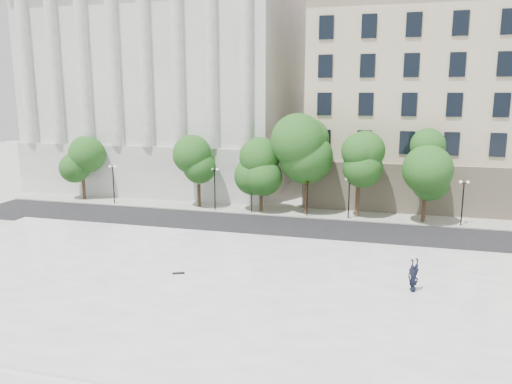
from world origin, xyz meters
TOP-DOWN VIEW (x-y plane):
  - ground at (0.00, 0.00)m, footprint 160.00×160.00m
  - plaza at (0.00, 3.00)m, footprint 44.00×22.00m
  - street at (0.00, 18.00)m, footprint 60.00×8.00m
  - far_sidewalk at (0.00, 24.00)m, footprint 60.00×4.00m
  - building_west at (-17.00, 38.57)m, footprint 31.50×27.65m
  - building_east at (20.00, 38.91)m, footprint 36.00×26.15m
  - traffic_light_west at (-2.43, 22.30)m, footprint 0.69×1.56m
  - traffic_light_east at (3.08, 22.30)m, footprint 0.73×1.90m
  - person_lying at (12.13, 4.93)m, footprint 1.73×2.04m
  - skateboard at (-2.24, 4.05)m, footprint 0.78×0.49m
  - street_trees at (-0.66, 23.43)m, footprint 39.85×4.73m
  - lamp_posts at (-0.18, 22.60)m, footprint 35.61×0.28m

SIDE VIEW (x-z plane):
  - ground at x=0.00m, z-range 0.00..0.00m
  - street at x=0.00m, z-range 0.00..0.02m
  - far_sidewalk at x=0.00m, z-range 0.00..0.12m
  - plaza at x=0.00m, z-range 0.00..0.45m
  - skateboard at x=-2.24m, z-range 0.45..0.53m
  - person_lying at x=12.13m, z-range 0.45..0.99m
  - lamp_posts at x=-0.18m, z-range 0.71..5.14m
  - traffic_light_west at x=-2.43m, z-range 1.54..5.66m
  - traffic_light_east at x=3.08m, z-range 1.62..5.87m
  - street_trees at x=-0.66m, z-range 1.20..9.12m
  - building_east at x=20.00m, z-range -0.36..22.64m
  - building_west at x=-17.00m, z-range 0.09..25.69m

